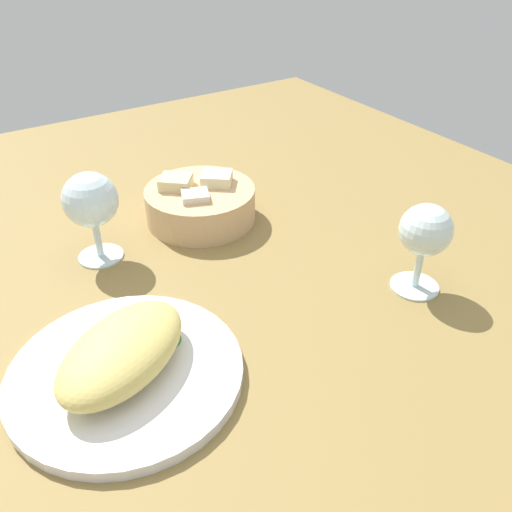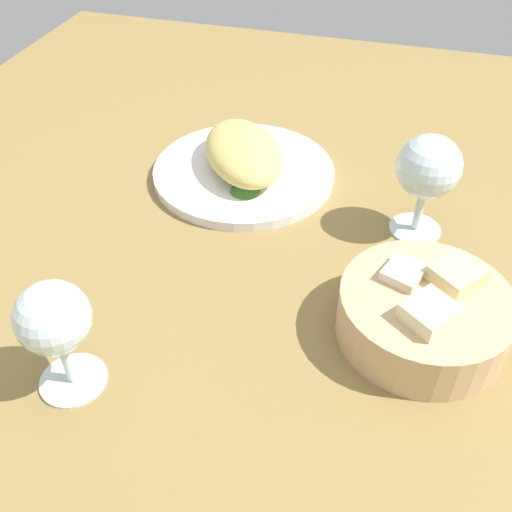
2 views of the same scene
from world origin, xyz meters
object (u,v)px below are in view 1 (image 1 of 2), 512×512
at_px(bread_basket, 200,203).
at_px(wine_glass_near, 425,235).
at_px(wine_glass_far, 91,203).
at_px(plate, 126,373).

xyz_separation_m(bread_basket, wine_glass_near, (0.16, -0.32, 0.05)).
bearing_deg(wine_glass_far, bread_basket, 5.95).
relative_size(bread_basket, wine_glass_far, 1.32).
height_order(bread_basket, wine_glass_far, wine_glass_far).
distance_m(plate, wine_glass_near, 0.40).
relative_size(plate, wine_glass_near, 2.06).
relative_size(bread_basket, wine_glass_near, 1.41).
bearing_deg(plate, wine_glass_near, -8.10).
bearing_deg(wine_glass_far, plate, -103.18).
bearing_deg(bread_basket, wine_glass_near, -63.89).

